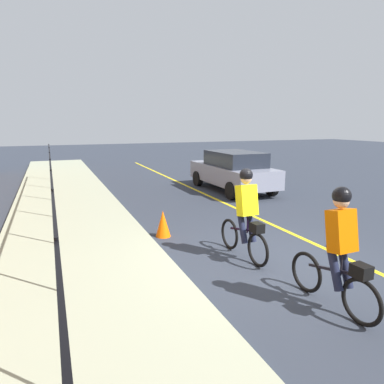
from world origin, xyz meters
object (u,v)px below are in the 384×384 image
traffic_cone_near (163,224)px  patrol_sedan (233,170)px  cyclist_follow (339,250)px  cyclist_lead (246,215)px

traffic_cone_near → patrol_sedan: bearing=-44.1°
cyclist_follow → patrol_sedan: (8.61, -3.00, -0.09)m
cyclist_lead → patrol_sedan: cyclist_lead is taller
cyclist_lead → traffic_cone_near: 2.31m
patrol_sedan → cyclist_follow: bearing=160.2°
cyclist_follow → patrol_sedan: 9.12m
cyclist_lead → patrol_sedan: 7.17m
patrol_sedan → traffic_cone_near: patrol_sedan is taller
patrol_sedan → traffic_cone_near: 6.24m
cyclist_lead → cyclist_follow: same height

